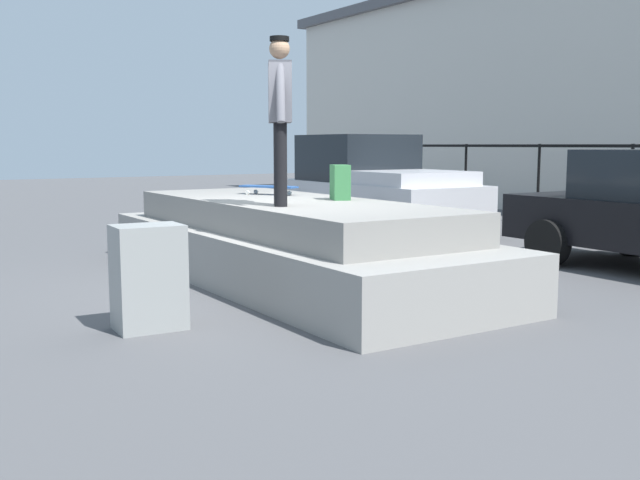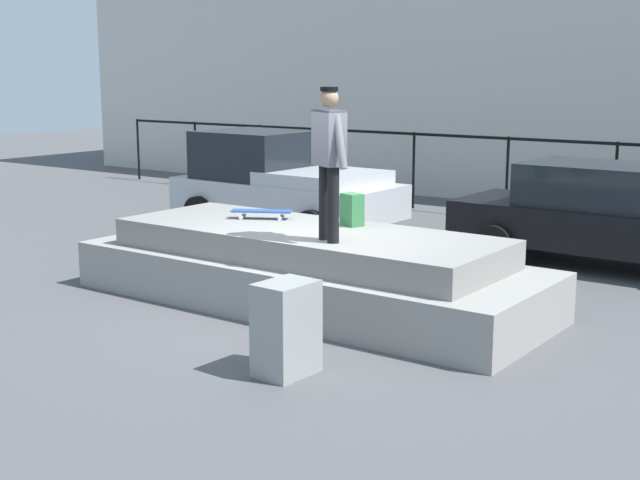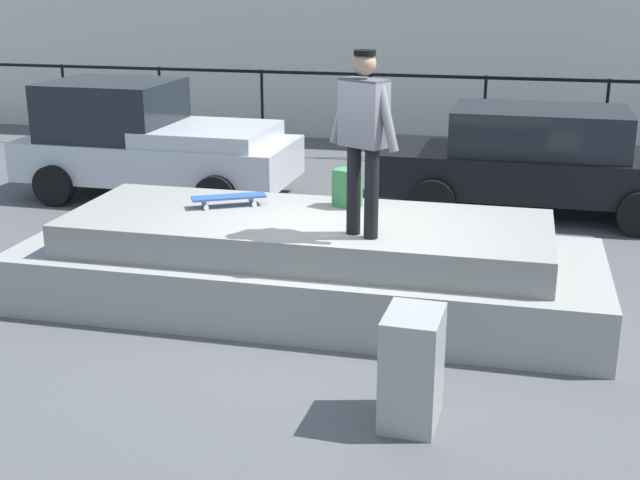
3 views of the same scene
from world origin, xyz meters
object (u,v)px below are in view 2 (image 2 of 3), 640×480
object	(u,v)px
skateboarder	(329,152)
car_silver_pickup_near	(279,182)
car_black_sedan_mid	(608,215)
skateboard	(262,212)
backpack	(352,210)
utility_box	(286,328)

from	to	relation	value
skateboarder	car_silver_pickup_near	world-z (taller)	skateboarder
car_silver_pickup_near	car_black_sedan_mid	xyz separation A→B (m)	(6.08, 0.40, -0.09)
skateboard	car_silver_pickup_near	distance (m)	4.60
skateboard	car_silver_pickup_near	world-z (taller)	car_silver_pickup_near
car_silver_pickup_near	car_black_sedan_mid	size ratio (longest dim) A/B	0.95
backpack	utility_box	distance (m)	3.09
backpack	car_black_sedan_mid	xyz separation A→B (m)	(2.10, 3.84, -0.38)
skateboard	backpack	xyz separation A→B (m)	(1.29, 0.29, 0.11)
car_black_sedan_mid	utility_box	distance (m)	6.72
skateboarder	car_silver_pickup_near	xyz separation A→B (m)	(-4.34, 4.47, -1.13)
car_black_sedan_mid	skateboarder	bearing A→B (deg)	-109.68
backpack	utility_box	bearing A→B (deg)	132.48
car_black_sedan_mid	utility_box	xyz separation A→B (m)	(-0.99, -6.64, -0.35)
backpack	skateboarder	bearing A→B (deg)	130.25
car_black_sedan_mid	backpack	bearing A→B (deg)	-118.71
skateboarder	car_black_sedan_mid	xyz separation A→B (m)	(1.74, 4.87, -1.22)
backpack	utility_box	size ratio (longest dim) A/B	0.45
skateboarder	car_silver_pickup_near	distance (m)	6.33
skateboard	backpack	world-z (taller)	backpack
skateboarder	utility_box	bearing A→B (deg)	-67.05
skateboarder	backpack	distance (m)	1.38
skateboard	utility_box	xyz separation A→B (m)	(2.40, -2.50, -0.61)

